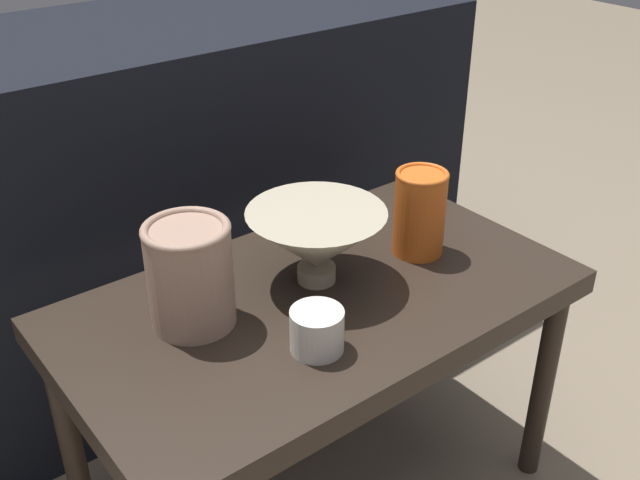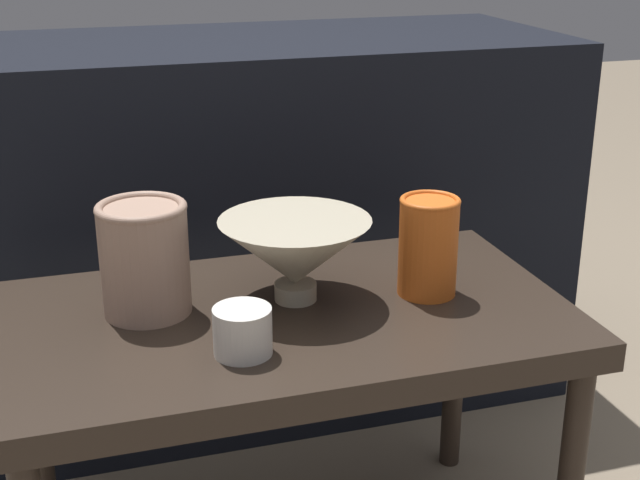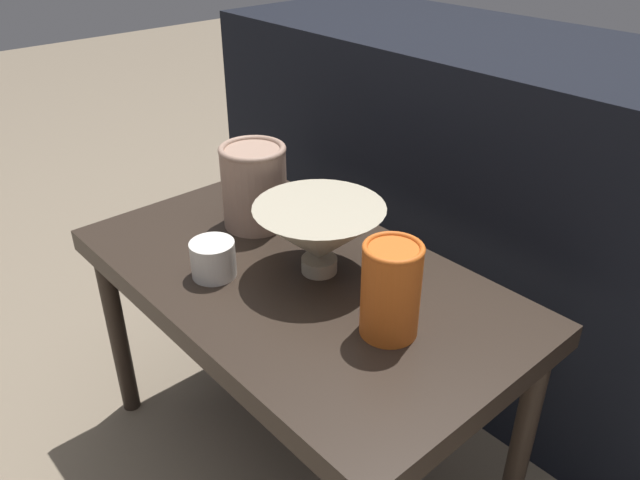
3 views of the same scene
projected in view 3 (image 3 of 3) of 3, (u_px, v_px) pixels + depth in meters
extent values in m
plane|color=#7F705B|center=(300.00, 456.00, 1.25)|extent=(8.00, 8.00, 0.00)
cube|color=#2D231C|center=(296.00, 283.00, 1.04)|extent=(0.78, 0.44, 0.04)
cylinder|color=#2D231C|center=(118.00, 334.00, 1.27)|extent=(0.04, 0.04, 0.40)
cylinder|color=#2D231C|center=(264.00, 268.00, 1.49)|extent=(0.04, 0.04, 0.40)
cylinder|color=#2D231C|center=(522.00, 440.00, 1.03)|extent=(0.04, 0.04, 0.40)
cube|color=black|center=(496.00, 207.00, 1.40)|extent=(1.37, 0.50, 0.73)
cylinder|color=#B2A88E|center=(319.00, 264.00, 1.03)|extent=(0.06, 0.06, 0.02)
cone|color=#B2A88E|center=(319.00, 233.00, 1.00)|extent=(0.21, 0.21, 0.09)
cylinder|color=tan|center=(254.00, 187.00, 1.14)|extent=(0.12, 0.12, 0.15)
torus|color=tan|center=(252.00, 149.00, 1.11)|extent=(0.12, 0.12, 0.01)
cylinder|color=orange|center=(393.00, 290.00, 0.86)|extent=(0.08, 0.08, 0.14)
torus|color=orange|center=(396.00, 247.00, 0.83)|extent=(0.09, 0.09, 0.01)
cylinder|color=silver|center=(213.00, 259.00, 1.01)|extent=(0.07, 0.07, 0.06)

